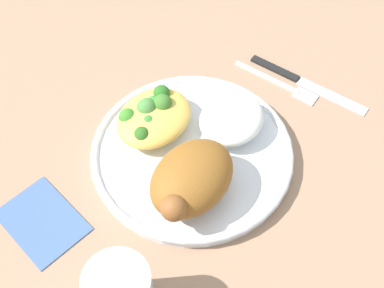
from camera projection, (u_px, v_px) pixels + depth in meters
name	position (u px, v px, depth m)	size (l,w,h in m)	color
ground_plane	(192.00, 158.00, 0.67)	(2.00, 2.00, 0.00)	#A07B5F
plate	(192.00, 153.00, 0.66)	(0.27, 0.27, 0.02)	white
roasted_chicken	(191.00, 179.00, 0.59)	(0.12, 0.09, 0.06)	#925A21
rice_pile	(232.00, 119.00, 0.66)	(0.09, 0.08, 0.04)	white
mac_cheese_with_broccoli	(153.00, 116.00, 0.66)	(0.11, 0.09, 0.04)	#F1BE52
fork	(279.00, 83.00, 0.74)	(0.02, 0.14, 0.01)	silver
knife	(298.00, 79.00, 0.75)	(0.02, 0.19, 0.01)	black
napkin	(42.00, 221.00, 0.61)	(0.08, 0.11, 0.00)	#47669E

